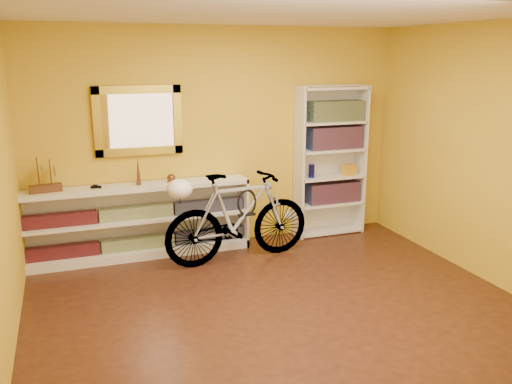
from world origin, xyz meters
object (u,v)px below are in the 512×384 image
object	(u,v)px
bicycle	(238,217)
helmet	(179,189)
console_unit	(137,221)
bookcase	(330,162)

from	to	relation	value
bicycle	helmet	size ratio (longest dim) A/B	6.28
console_unit	bicycle	world-z (taller)	bicycle
console_unit	helmet	distance (m)	0.84
console_unit	bicycle	distance (m)	1.18
bookcase	helmet	bearing A→B (deg)	-164.18
console_unit	helmet	size ratio (longest dim) A/B	9.34
console_unit	bookcase	xyz separation A→B (m)	(2.46, 0.03, 0.52)
bookcase	console_unit	bearing A→B (deg)	-179.42
console_unit	bookcase	size ratio (longest dim) A/B	1.37
bookcase	bicycle	size ratio (longest dim) A/B	1.09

